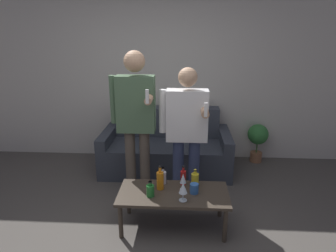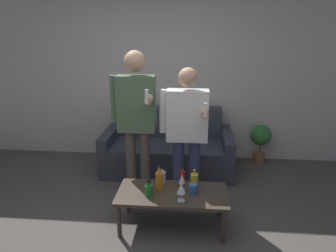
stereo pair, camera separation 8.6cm
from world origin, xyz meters
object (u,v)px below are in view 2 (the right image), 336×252
object	(u,v)px
bottle_orange	(182,177)
person_standing_left	(136,115)
couch	(168,148)
person_standing_right	(187,127)
coffee_table	(172,196)

from	to	relation	value
bottle_orange	person_standing_left	xyz separation A→B (m)	(-0.55, 0.39, 0.56)
couch	person_standing_right	size ratio (longest dim) A/B	1.15
person_standing_left	person_standing_right	bearing A→B (deg)	-2.61
couch	coffee_table	size ratio (longest dim) A/B	1.64
person_standing_right	bottle_orange	bearing A→B (deg)	-93.72
coffee_table	bottle_orange	distance (m)	0.23
couch	person_standing_right	distance (m)	1.08
couch	person_standing_left	distance (m)	1.14
bottle_orange	person_standing_right	xyz separation A→B (m)	(0.02, 0.37, 0.43)
bottle_orange	person_standing_right	world-z (taller)	person_standing_right
couch	coffee_table	xyz separation A→B (m)	(0.16, -1.38, 0.05)
couch	person_standing_left	xyz separation A→B (m)	(-0.29, -0.82, 0.73)
couch	person_standing_right	bearing A→B (deg)	-71.68
person_standing_left	coffee_table	bearing A→B (deg)	-51.28
bottle_orange	person_standing_right	bearing A→B (deg)	86.28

